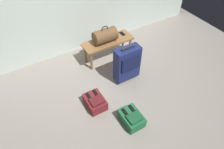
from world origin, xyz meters
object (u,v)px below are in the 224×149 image
(cell_phone, at_px, (122,34))
(backpack_maroon, at_px, (95,102))
(bench, at_px, (108,43))
(duffel_bag_brown, at_px, (105,36))
(suitcase_upright_navy, at_px, (127,63))
(backpack_green, at_px, (132,118))

(cell_phone, xyz_separation_m, backpack_maroon, (-1.15, -1.00, -0.34))
(bench, relative_size, duffel_bag_brown, 2.27)
(cell_phone, relative_size, backpack_maroon, 0.38)
(suitcase_upright_navy, relative_size, backpack_green, 1.91)
(cell_phone, relative_size, backpack_green, 0.38)
(backpack_green, bearing_deg, bench, 73.28)
(duffel_bag_brown, xyz_separation_m, backpack_green, (-0.39, -1.51, -0.47))
(backpack_maroon, bearing_deg, cell_phone, 40.99)
(suitcase_upright_navy, bearing_deg, cell_phone, 63.46)
(cell_phone, height_order, backpack_maroon, cell_phone)
(cell_phone, distance_m, suitcase_upright_navy, 0.82)
(duffel_bag_brown, distance_m, backpack_maroon, 1.28)
(bench, xyz_separation_m, backpack_maroon, (-0.79, -0.95, -0.27))
(backpack_green, bearing_deg, duffel_bag_brown, 75.41)
(bench, distance_m, suitcase_upright_navy, 0.68)
(bench, bearing_deg, backpack_green, -106.72)
(cell_phone, distance_m, backpack_maroon, 1.56)
(duffel_bag_brown, relative_size, suitcase_upright_navy, 0.61)
(suitcase_upright_navy, xyz_separation_m, backpack_maroon, (-0.78, -0.26, -0.28))
(bench, distance_m, backpack_maroon, 1.26)
(bench, relative_size, cell_phone, 6.94)
(suitcase_upright_navy, xyz_separation_m, backpack_green, (-0.45, -0.82, -0.28))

